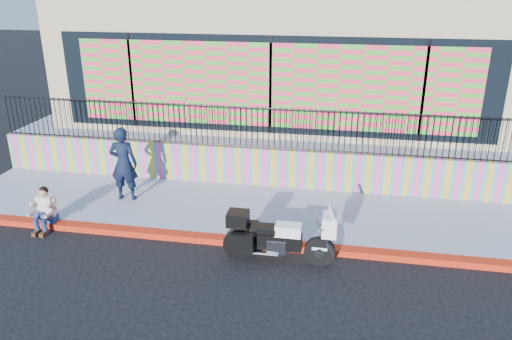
# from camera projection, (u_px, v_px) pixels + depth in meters

# --- Properties ---
(ground) EXTENTS (90.00, 90.00, 0.00)m
(ground) POSITION_uv_depth(u_px,v_px,m) (242.00, 245.00, 11.44)
(ground) COLOR black
(ground) RESTS_ON ground
(red_curb) EXTENTS (16.00, 0.30, 0.15)m
(red_curb) POSITION_uv_depth(u_px,v_px,m) (242.00, 242.00, 11.42)
(red_curb) COLOR #B3260C
(red_curb) RESTS_ON ground
(sidewalk) EXTENTS (16.00, 3.00, 0.15)m
(sidewalk) POSITION_uv_depth(u_px,v_px,m) (255.00, 211.00, 12.93)
(sidewalk) COLOR #8F95AC
(sidewalk) RESTS_ON ground
(mural_wall) EXTENTS (16.00, 0.20, 1.10)m
(mural_wall) POSITION_uv_depth(u_px,v_px,m) (265.00, 167.00, 14.17)
(mural_wall) COLOR #FF4396
(mural_wall) RESTS_ON sidewalk
(metal_fence) EXTENTS (15.80, 0.04, 1.20)m
(metal_fence) POSITION_uv_depth(u_px,v_px,m) (265.00, 128.00, 13.76)
(metal_fence) COLOR black
(metal_fence) RESTS_ON mural_wall
(elevated_platform) EXTENTS (16.00, 10.00, 1.25)m
(elevated_platform) POSITION_uv_depth(u_px,v_px,m) (287.00, 122.00, 18.88)
(elevated_platform) COLOR #8F95AC
(elevated_platform) RESTS_ON ground
(storefront_building) EXTENTS (14.00, 8.06, 4.00)m
(storefront_building) POSITION_uv_depth(u_px,v_px,m) (288.00, 52.00, 17.74)
(storefront_building) COLOR tan
(storefront_building) RESTS_ON elevated_platform
(police_motorcycle) EXTENTS (2.37, 0.78, 1.47)m
(police_motorcycle) POSITION_uv_depth(u_px,v_px,m) (278.00, 236.00, 10.55)
(police_motorcycle) COLOR black
(police_motorcycle) RESTS_ON ground
(police_officer) EXTENTS (0.77, 0.54, 2.00)m
(police_officer) POSITION_uv_depth(u_px,v_px,m) (124.00, 164.00, 13.11)
(police_officer) COLOR black
(police_officer) RESTS_ON sidewalk
(seated_man) EXTENTS (0.54, 0.71, 1.06)m
(seated_man) POSITION_uv_depth(u_px,v_px,m) (44.00, 213.00, 11.94)
(seated_man) COLOR navy
(seated_man) RESTS_ON ground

